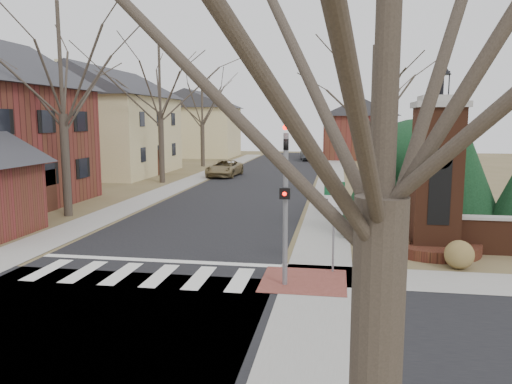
% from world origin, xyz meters
% --- Properties ---
extents(ground, '(120.00, 120.00, 0.00)m').
position_xyz_m(ground, '(0.00, 0.00, 0.00)').
color(ground, brown).
rests_on(ground, ground).
extents(main_street, '(8.00, 70.00, 0.01)m').
position_xyz_m(main_street, '(0.00, 22.00, 0.01)').
color(main_street, black).
rests_on(main_street, ground).
extents(cross_street, '(120.00, 8.00, 0.01)m').
position_xyz_m(cross_street, '(0.00, -3.00, 0.01)').
color(cross_street, black).
rests_on(cross_street, ground).
extents(crosswalk_zone, '(8.00, 2.20, 0.02)m').
position_xyz_m(crosswalk_zone, '(0.00, 0.80, 0.01)').
color(crosswalk_zone, silver).
rests_on(crosswalk_zone, ground).
extents(stop_bar, '(8.00, 0.35, 0.02)m').
position_xyz_m(stop_bar, '(0.00, 2.30, 0.01)').
color(stop_bar, silver).
rests_on(stop_bar, ground).
extents(sidewalk_right_main, '(2.00, 60.00, 0.02)m').
position_xyz_m(sidewalk_right_main, '(5.20, 22.00, 0.01)').
color(sidewalk_right_main, gray).
rests_on(sidewalk_right_main, ground).
extents(sidewalk_left, '(2.00, 60.00, 0.02)m').
position_xyz_m(sidewalk_left, '(-5.20, 22.00, 0.01)').
color(sidewalk_left, gray).
rests_on(sidewalk_left, ground).
extents(curb_apron, '(2.40, 2.40, 0.02)m').
position_xyz_m(curb_apron, '(4.80, 1.00, 0.01)').
color(curb_apron, brown).
rests_on(curb_apron, ground).
extents(traffic_signal_pole, '(0.28, 0.41, 4.50)m').
position_xyz_m(traffic_signal_pole, '(4.30, 0.57, 2.59)').
color(traffic_signal_pole, slate).
rests_on(traffic_signal_pole, ground).
extents(sign_post, '(0.90, 0.07, 2.75)m').
position_xyz_m(sign_post, '(5.59, 1.99, 1.95)').
color(sign_post, slate).
rests_on(sign_post, ground).
extents(brick_gate_monument, '(3.20, 3.20, 6.47)m').
position_xyz_m(brick_gate_monument, '(9.00, 4.99, 2.17)').
color(brick_gate_monument, '#4C2616').
rests_on(brick_gate_monument, ground).
extents(house_stucco_left, '(9.80, 12.80, 9.28)m').
position_xyz_m(house_stucco_left, '(-13.50, 27.00, 4.59)').
color(house_stucco_left, beige).
rests_on(house_stucco_left, ground).
extents(house_distant_left, '(10.80, 8.80, 8.53)m').
position_xyz_m(house_distant_left, '(-12.01, 48.00, 4.25)').
color(house_distant_left, beige).
rests_on(house_distant_left, ground).
extents(house_distant_right, '(8.80, 8.80, 7.30)m').
position_xyz_m(house_distant_right, '(7.99, 47.99, 3.65)').
color(house_distant_right, maroon).
rests_on(house_distant_right, ground).
extents(evergreen_near, '(2.80, 2.80, 4.10)m').
position_xyz_m(evergreen_near, '(7.20, 7.00, 2.30)').
color(evergreen_near, '#473D33').
rests_on(evergreen_near, ground).
extents(evergreen_mid, '(3.40, 3.40, 4.70)m').
position_xyz_m(evergreen_mid, '(10.50, 8.20, 2.60)').
color(evergreen_mid, '#473D33').
rests_on(evergreen_mid, ground).
extents(evergreen_mass, '(4.80, 4.80, 4.80)m').
position_xyz_m(evergreen_mass, '(9.00, 9.50, 2.40)').
color(evergreen_mass, black).
rests_on(evergreen_mass, ground).
extents(bare_tree_0, '(8.05, 8.05, 11.15)m').
position_xyz_m(bare_tree_0, '(-7.00, 9.00, 7.70)').
color(bare_tree_0, '#473D33').
rests_on(bare_tree_0, ground).
extents(bare_tree_1, '(8.40, 8.40, 11.64)m').
position_xyz_m(bare_tree_1, '(-7.00, 22.00, 8.03)').
color(bare_tree_1, '#473D33').
rests_on(bare_tree_1, ground).
extents(bare_tree_2, '(7.35, 7.35, 10.19)m').
position_xyz_m(bare_tree_2, '(-7.50, 35.00, 7.03)').
color(bare_tree_2, '#473D33').
rests_on(bare_tree_2, ground).
extents(bare_tree_3, '(7.00, 7.00, 9.70)m').
position_xyz_m(bare_tree_3, '(7.50, 16.00, 6.69)').
color(bare_tree_3, '#473D33').
rests_on(bare_tree_3, ground).
extents(pickup_truck, '(2.44, 4.89, 1.33)m').
position_xyz_m(pickup_truck, '(-3.40, 26.62, 0.66)').
color(pickup_truck, olive).
rests_on(pickup_truck, ground).
extents(distant_car, '(2.25, 4.69, 1.48)m').
position_xyz_m(distant_car, '(2.36, 44.06, 0.74)').
color(distant_car, '#2E3135').
rests_on(distant_car, ground).
extents(dry_shrub_left, '(0.73, 0.73, 0.73)m').
position_xyz_m(dry_shrub_left, '(7.83, 4.60, 0.36)').
color(dry_shrub_left, brown).
rests_on(dry_shrub_left, ground).
extents(dry_shrub_right, '(0.89, 0.89, 0.89)m').
position_xyz_m(dry_shrub_right, '(9.43, 3.00, 0.44)').
color(dry_shrub_right, olive).
rests_on(dry_shrub_right, ground).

